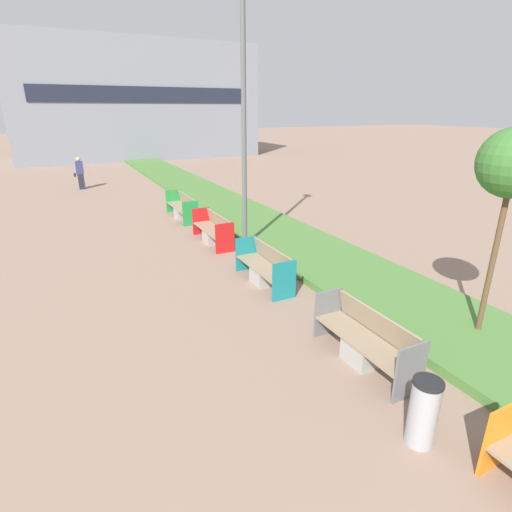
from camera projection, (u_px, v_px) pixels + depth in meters
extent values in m
cube|color=#4C7A38|center=(319.00, 256.00, 11.83)|extent=(2.80, 120.00, 0.18)
cube|color=gray|center=(137.00, 102.00, 35.38)|extent=(20.39, 7.23, 9.58)
cube|color=#1E2333|center=(146.00, 94.00, 32.13)|extent=(17.13, 0.08, 1.20)
cube|color=orange|center=(500.00, 437.00, 4.80)|extent=(0.62, 0.04, 0.94)
cube|color=#9E9B96|center=(362.00, 352.00, 6.96)|extent=(0.52, 0.60, 0.42)
cube|color=gray|center=(364.00, 340.00, 6.88)|extent=(0.58, 2.05, 0.05)
cube|color=gray|center=(377.00, 323.00, 6.90)|extent=(0.14, 1.96, 0.48)
cube|color=slate|center=(410.00, 372.00, 5.99)|extent=(0.62, 0.04, 0.94)
cube|color=slate|center=(328.00, 313.00, 7.74)|extent=(0.62, 0.04, 0.94)
cube|color=#9E9B96|center=(263.00, 276.00, 10.12)|extent=(0.52, 0.60, 0.42)
cube|color=gray|center=(263.00, 267.00, 10.04)|extent=(0.58, 2.02, 0.05)
cube|color=gray|center=(273.00, 256.00, 10.06)|extent=(0.14, 1.94, 0.48)
cube|color=#197A7F|center=(284.00, 281.00, 9.16)|extent=(0.62, 0.04, 0.94)
cube|color=#197A7F|center=(246.00, 254.00, 10.89)|extent=(0.62, 0.04, 0.94)
cube|color=#9E9B96|center=(212.00, 237.00, 13.21)|extent=(0.52, 0.60, 0.42)
cube|color=gray|center=(212.00, 230.00, 13.13)|extent=(0.58, 2.18, 0.05)
cube|color=gray|center=(220.00, 221.00, 13.15)|extent=(0.14, 2.09, 0.48)
cube|color=red|center=(225.00, 238.00, 12.18)|extent=(0.62, 0.04, 0.94)
cube|color=red|center=(201.00, 221.00, 14.05)|extent=(0.62, 0.04, 0.94)
cube|color=#9E9B96|center=(182.00, 213.00, 16.18)|extent=(0.52, 0.60, 0.42)
cube|color=gray|center=(181.00, 208.00, 16.10)|extent=(0.58, 2.39, 0.05)
cube|color=gray|center=(187.00, 201.00, 16.13)|extent=(0.14, 2.29, 0.48)
cube|color=#238C3D|center=(191.00, 213.00, 15.07)|extent=(0.62, 0.04, 0.94)
cube|color=#238C3D|center=(173.00, 201.00, 17.11)|extent=(0.62, 0.04, 0.94)
cylinder|color=#9EA0A5|center=(423.00, 414.00, 5.18)|extent=(0.37, 0.37, 0.93)
cylinder|color=black|center=(429.00, 383.00, 5.01)|extent=(0.38, 0.38, 0.05)
cylinder|color=#56595B|center=(244.00, 120.00, 11.22)|extent=(0.14, 0.14, 7.80)
cylinder|color=brown|center=(492.00, 265.00, 7.28)|extent=(0.10, 0.10, 3.01)
cube|color=#232633|center=(81.00, 182.00, 21.99)|extent=(0.30, 0.22, 0.83)
cube|color=navy|center=(79.00, 168.00, 21.72)|extent=(0.38, 0.24, 0.67)
sphere|color=tan|center=(78.00, 159.00, 21.57)|extent=(0.23, 0.23, 0.23)
cube|color=#232328|center=(75.00, 175.00, 21.74)|extent=(0.12, 0.20, 0.18)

